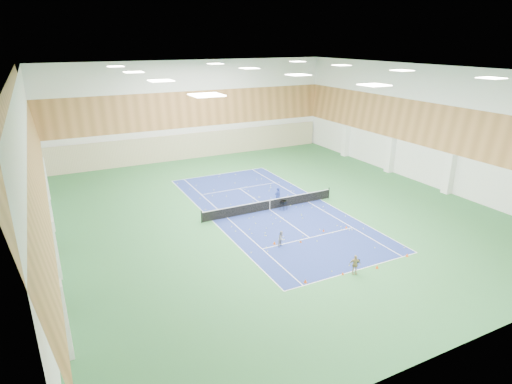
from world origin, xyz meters
TOP-DOWN VIEW (x-y plane):
  - ground at (0.00, 0.00)m, footprint 40.00×40.00m
  - room_shell at (0.00, 0.00)m, footprint 36.00×40.00m
  - wood_cladding at (0.00, 0.00)m, footprint 36.00×40.00m
  - ceiling_light_grid at (0.00, 0.00)m, footprint 21.40×25.40m
  - court_surface at (0.00, 0.00)m, footprint 10.97×23.77m
  - tennis_balls_scatter at (0.00, 0.00)m, footprint 10.57×22.77m
  - tennis_net at (0.00, 0.00)m, footprint 12.80×0.10m
  - back_curtain at (0.00, 19.75)m, footprint 35.40×0.16m
  - door_left_a at (-17.92, -8.00)m, footprint 0.08×1.80m
  - door_left_b at (-17.92, 0.00)m, footprint 0.08×1.80m
  - coach at (1.13, 0.60)m, footprint 0.72×0.55m
  - child_court at (-2.60, -6.56)m, footprint 0.71×0.65m
  - child_apron at (-0.38, -12.15)m, footprint 0.85×0.61m
  - ball_cart at (1.07, -0.60)m, footprint 0.65×0.65m
  - cone_svc_a at (-2.93, -6.12)m, footprint 0.23×0.23m
  - cone_svc_b at (-1.04, -6.76)m, footprint 0.18×0.18m
  - cone_svc_c at (1.62, -5.93)m, footprint 0.19×0.19m
  - cone_svc_d at (3.61, -6.25)m, footprint 0.19×0.19m
  - cone_base_a at (-3.80, -11.63)m, footprint 0.22×0.22m
  - cone_base_b at (-1.10, -11.90)m, footprint 0.18×0.18m
  - cone_base_c at (1.43, -12.28)m, footprint 0.21×0.21m
  - cone_base_d at (4.43, -11.97)m, footprint 0.21×0.21m

SIDE VIEW (x-z plane):
  - ground at x=0.00m, z-range 0.00..0.00m
  - court_surface at x=0.00m, z-range 0.00..0.01m
  - tennis_balls_scatter at x=0.00m, z-range 0.01..0.08m
  - cone_svc_b at x=-1.04m, z-range 0.00..0.20m
  - cone_base_b at x=-1.10m, z-range 0.00..0.20m
  - cone_svc_c at x=1.62m, z-range 0.00..0.21m
  - cone_svc_d at x=3.61m, z-range 0.00..0.21m
  - cone_base_c at x=1.43m, z-range 0.00..0.23m
  - cone_base_d at x=4.43m, z-range 0.00..0.23m
  - cone_base_a at x=-3.80m, z-range 0.00..0.25m
  - cone_svc_a at x=-2.93m, z-range 0.00..0.25m
  - ball_cart at x=1.07m, z-range 0.00..0.88m
  - tennis_net at x=0.00m, z-range 0.00..1.10m
  - child_court at x=-2.60m, z-range 0.00..1.19m
  - child_apron at x=-0.38m, z-range 0.00..1.34m
  - coach at x=1.13m, z-range 0.00..1.77m
  - door_left_a at x=-17.92m, z-range 0.00..2.20m
  - door_left_b at x=-17.92m, z-range 0.00..2.20m
  - back_curtain at x=0.00m, z-range 0.00..3.20m
  - room_shell at x=0.00m, z-range 0.00..12.00m
  - wood_cladding at x=0.00m, z-range 4.00..12.00m
  - ceiling_light_grid at x=0.00m, z-range 11.89..11.95m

